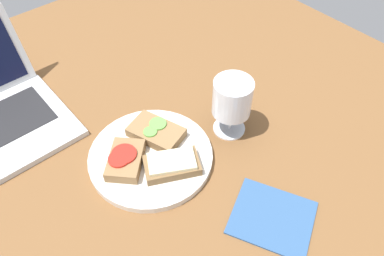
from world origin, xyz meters
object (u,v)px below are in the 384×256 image
at_px(sandwich_with_cucumber, 156,132).
at_px(napkin, 272,218).
at_px(plate, 152,158).
at_px(sandwich_with_tomato, 125,160).
at_px(wine_glass, 232,100).
at_px(sandwich_with_cheese, 172,164).

bearing_deg(sandwich_with_cucumber, napkin, -80.71).
bearing_deg(plate, sandwich_with_tomato, 162.09).
bearing_deg(sandwich_with_cucumber, sandwich_with_tomato, -167.89).
height_order(sandwich_with_cucumber, wine_glass, wine_glass).
bearing_deg(sandwich_with_cheese, sandwich_with_cucumber, 72.26).
relative_size(sandwich_with_tomato, wine_glass, 0.84).
bearing_deg(sandwich_with_tomato, plate, -17.91).
bearing_deg(sandwich_with_cucumber, sandwich_with_cheese, -107.74).
bearing_deg(wine_glass, sandwich_with_cheese, -176.54).
height_order(sandwich_with_cheese, sandwich_with_cucumber, sandwich_with_cheese).
height_order(plate, sandwich_with_cheese, sandwich_with_cheese).
bearing_deg(plate, sandwich_with_cucumber, 42.39).
relative_size(plate, sandwich_with_cheese, 2.05).
xyz_separation_m(wine_glass, napkin, (-0.09, -0.21, -0.08)).
bearing_deg(napkin, sandwich_with_cheese, 110.78).
bearing_deg(sandwich_with_tomato, sandwich_with_cheese, -47.60).
bearing_deg(sandwich_with_tomato, wine_glass, -14.17).
height_order(sandwich_with_cheese, napkin, sandwich_with_cheese).
distance_m(sandwich_with_cucumber, napkin, 0.29).
distance_m(sandwich_with_cucumber, wine_glass, 0.17).
bearing_deg(napkin, wine_glass, 65.64).
relative_size(plate, sandwich_with_cucumber, 1.99).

